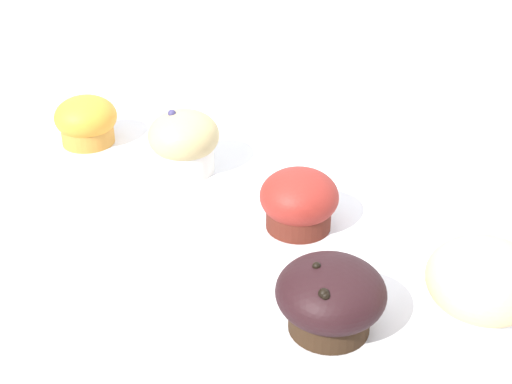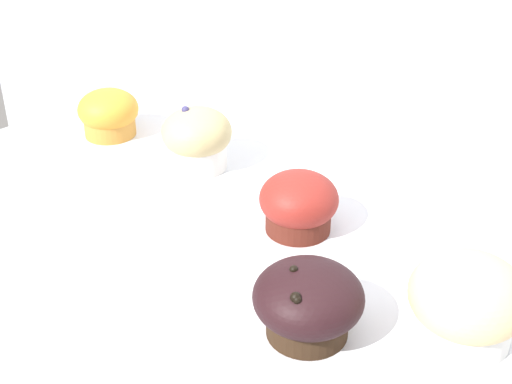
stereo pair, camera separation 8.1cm
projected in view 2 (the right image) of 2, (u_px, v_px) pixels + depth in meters
wall_back at (495, 115)px, 1.13m from camera, size 3.20×0.10×1.80m
muffin_front_center at (109, 113)px, 1.03m from camera, size 0.09×0.09×0.07m
muffin_back_left at (197, 138)px, 0.94m from camera, size 0.09×0.09×0.09m
muffin_back_right at (308, 302)px, 0.66m from camera, size 0.10×0.10×0.08m
muffin_front_left at (302, 205)px, 0.81m from camera, size 0.09×0.09×0.07m
muffin_front_right at (467, 302)px, 0.65m from camera, size 0.11×0.11×0.09m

